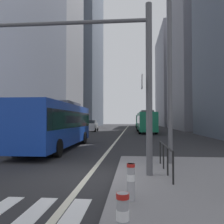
# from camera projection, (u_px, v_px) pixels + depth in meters

# --- Properties ---
(ground_plane) EXTENTS (160.00, 160.00, 0.00)m
(ground_plane) POSITION_uv_depth(u_px,v_px,m) (120.00, 137.00, 28.48)
(ground_plane) COLOR #28282B
(lane_centre_line) EXTENTS (0.20, 80.00, 0.01)m
(lane_centre_line) POSITION_uv_depth(u_px,v_px,m) (123.00, 132.00, 38.43)
(lane_centre_line) COLOR beige
(lane_centre_line) RESTS_ON ground
(office_tower_left_mid) EXTENTS (10.71, 16.52, 51.74)m
(office_tower_left_mid) POSITION_uv_depth(u_px,v_px,m) (51.00, 9.00, 51.52)
(office_tower_left_mid) COLOR #9E9EA3
(office_tower_left_mid) RESTS_ON ground
(office_tower_left_far) EXTENTS (13.53, 23.72, 53.30)m
(office_tower_left_far) POSITION_uv_depth(u_px,v_px,m) (78.00, 43.00, 76.25)
(office_tower_left_far) COLOR slate
(office_tower_left_far) RESTS_ON ground
(office_tower_right_mid) EXTENTS (13.45, 20.53, 36.97)m
(office_tower_right_mid) POSITION_uv_depth(u_px,v_px,m) (206.00, 42.00, 50.58)
(office_tower_right_mid) COLOR gray
(office_tower_right_mid) RESTS_ON ground
(office_tower_right_far) EXTENTS (13.99, 25.94, 30.07)m
(office_tower_right_far) POSITION_uv_depth(u_px,v_px,m) (181.00, 80.00, 77.32)
(office_tower_right_far) COLOR gray
(office_tower_right_far) RESTS_ON ground
(city_bus_blue_oncoming) EXTENTS (2.80, 11.39, 3.40)m
(city_bus_blue_oncoming) POSITION_uv_depth(u_px,v_px,m) (57.00, 123.00, 16.80)
(city_bus_blue_oncoming) COLOR #14389E
(city_bus_blue_oncoming) RESTS_ON ground
(city_bus_red_receding) EXTENTS (2.84, 11.29, 3.40)m
(city_bus_red_receding) POSITION_uv_depth(u_px,v_px,m) (146.00, 121.00, 37.52)
(city_bus_red_receding) COLOR #198456
(city_bus_red_receding) RESTS_ON ground
(city_bus_red_distant) EXTENTS (2.79, 10.70, 3.40)m
(city_bus_red_distant) POSITION_uv_depth(u_px,v_px,m) (141.00, 120.00, 61.39)
(city_bus_red_distant) COLOR #198456
(city_bus_red_distant) RESTS_ON ground
(car_oncoming_mid) EXTENTS (2.08, 4.04, 1.94)m
(car_oncoming_mid) POSITION_uv_depth(u_px,v_px,m) (91.00, 126.00, 41.25)
(car_oncoming_mid) COLOR silver
(car_oncoming_mid) RESTS_ON ground
(car_receding_near) EXTENTS (2.17, 4.31, 1.94)m
(car_receding_near) POSITION_uv_depth(u_px,v_px,m) (142.00, 125.00, 46.72)
(car_receding_near) COLOR maroon
(car_receding_near) RESTS_ON ground
(traffic_signal_gantry) EXTENTS (6.99, 0.65, 6.00)m
(traffic_signal_gantry) POSITION_uv_depth(u_px,v_px,m) (82.00, 61.00, 8.51)
(traffic_signal_gantry) COLOR #515156
(traffic_signal_gantry) RESTS_ON median_island
(street_lamp_post) EXTENTS (5.50, 0.32, 8.00)m
(street_lamp_post) POSITION_uv_depth(u_px,v_px,m) (170.00, 47.00, 10.57)
(street_lamp_post) COLOR #56565B
(street_lamp_post) RESTS_ON median_island
(bollard_front) EXTENTS (0.20, 0.20, 0.83)m
(bollard_front) POSITION_uv_depth(u_px,v_px,m) (123.00, 218.00, 3.48)
(bollard_front) COLOR #99999E
(bollard_front) RESTS_ON median_island
(bollard_left) EXTENTS (0.20, 0.20, 0.86)m
(bollard_left) POSITION_uv_depth(u_px,v_px,m) (131.00, 180.00, 5.63)
(bollard_left) COLOR #99999E
(bollard_left) RESTS_ON median_island
(pedestrian_railing) EXTENTS (0.06, 3.43, 0.98)m
(pedestrian_railing) POSITION_uv_depth(u_px,v_px,m) (165.00, 153.00, 8.70)
(pedestrian_railing) COLOR black
(pedestrian_railing) RESTS_ON median_island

